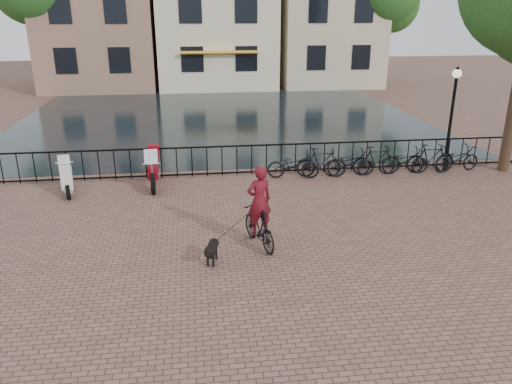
{
  "coord_description": "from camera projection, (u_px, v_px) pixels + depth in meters",
  "views": [
    {
      "loc": [
        -1.41,
        -7.99,
        5.28
      ],
      "look_at": [
        0.0,
        3.0,
        1.2
      ],
      "focal_mm": 35.0,
      "sensor_mm": 36.0,
      "label": 1
    }
  ],
  "objects": [
    {
      "name": "parked_bike_1",
      "position": [
        321.0,
        163.0,
        16.47
      ],
      "size": [
        1.71,
        0.69,
        1.0
      ],
      "primitive_type": "imported",
      "rotation": [
        0.0,
        0.0,
        1.44
      ],
      "color": "black",
      "rests_on": "ground"
    },
    {
      "name": "parked_bike_4",
      "position": [
        404.0,
        161.0,
        16.83
      ],
      "size": [
        1.74,
        0.68,
        0.9
      ],
      "primitive_type": "imported",
      "rotation": [
        0.0,
        0.0,
        1.52
      ],
      "color": "black",
      "rests_on": "ground"
    },
    {
      "name": "parked_bike_2",
      "position": [
        349.0,
        163.0,
        16.6
      ],
      "size": [
        1.73,
        0.65,
        0.9
      ],
      "primitive_type": "imported",
      "rotation": [
        0.0,
        0.0,
        1.54
      ],
      "color": "black",
      "rests_on": "ground"
    },
    {
      "name": "ground",
      "position": [
        276.0,
        306.0,
        9.43
      ],
      "size": [
        100.0,
        100.0,
        0.0
      ],
      "primitive_type": "plane",
      "color": "brown",
      "rests_on": "ground"
    },
    {
      "name": "railing",
      "position": [
        237.0,
        160.0,
        16.7
      ],
      "size": [
        20.0,
        0.05,
        1.02
      ],
      "color": "black",
      "rests_on": "ground"
    },
    {
      "name": "dog",
      "position": [
        212.0,
        251.0,
        10.95
      ],
      "size": [
        0.44,
        0.86,
        0.55
      ],
      "rotation": [
        0.0,
        0.0,
        -0.22
      ],
      "color": "black",
      "rests_on": "ground"
    },
    {
      "name": "lamp_post",
      "position": [
        453.0,
        102.0,
        16.54
      ],
      "size": [
        0.3,
        0.3,
        3.45
      ],
      "color": "black",
      "rests_on": "ground"
    },
    {
      "name": "canal_water",
      "position": [
        220.0,
        118.0,
        25.53
      ],
      "size": [
        20.0,
        20.0,
        0.0
      ],
      "primitive_type": "plane",
      "color": "black",
      "rests_on": "ground"
    },
    {
      "name": "scooter",
      "position": [
        66.0,
        171.0,
        14.97
      ],
      "size": [
        0.75,
        1.58,
        1.41
      ],
      "rotation": [
        0.0,
        0.0,
        0.22
      ],
      "color": "silver",
      "rests_on": "ground"
    },
    {
      "name": "cyclist",
      "position": [
        259.0,
        211.0,
        11.52
      ],
      "size": [
        0.95,
        1.75,
        2.3
      ],
      "rotation": [
        0.0,
        0.0,
        3.44
      ],
      "color": "black",
      "rests_on": "ground"
    },
    {
      "name": "parked_bike_5",
      "position": [
        431.0,
        158.0,
        16.93
      ],
      "size": [
        1.68,
        0.52,
        1.0
      ],
      "primitive_type": "imported",
      "rotation": [
        0.0,
        0.0,
        1.54
      ],
      "color": "black",
      "rests_on": "ground"
    },
    {
      "name": "parked_bike_3",
      "position": [
        377.0,
        160.0,
        16.7
      ],
      "size": [
        1.67,
        0.48,
        1.0
      ],
      "primitive_type": "imported",
      "rotation": [
        0.0,
        0.0,
        1.56
      ],
      "color": "black",
      "rests_on": "ground"
    },
    {
      "name": "motorcycle",
      "position": [
        153.0,
        164.0,
        15.58
      ],
      "size": [
        0.54,
        2.05,
        1.45
      ],
      "rotation": [
        0.0,
        0.0,
        0.03
      ],
      "color": "maroon",
      "rests_on": "ground"
    },
    {
      "name": "parked_bike_6",
      "position": [
        457.0,
        159.0,
        17.06
      ],
      "size": [
        1.79,
        0.86,
        0.9
      ],
      "primitive_type": "imported",
      "rotation": [
        0.0,
        0.0,
        1.73
      ],
      "color": "black",
      "rests_on": "ground"
    },
    {
      "name": "parked_bike_0",
      "position": [
        293.0,
        165.0,
        16.38
      ],
      "size": [
        1.79,
        0.85,
        0.9
      ],
      "primitive_type": "imported",
      "rotation": [
        0.0,
        0.0,
        1.42
      ],
      "color": "black",
      "rests_on": "ground"
    }
  ]
}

